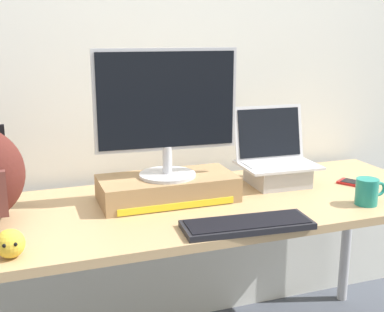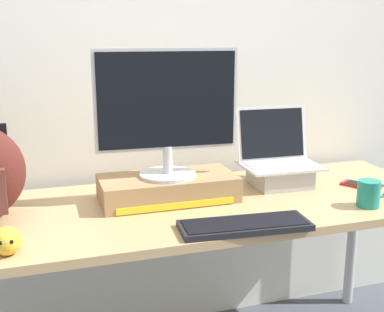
{
  "view_description": "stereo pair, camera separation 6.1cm",
  "coord_description": "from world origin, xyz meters",
  "views": [
    {
      "loc": [
        -0.59,
        -1.65,
        1.35
      ],
      "look_at": [
        0.0,
        0.0,
        0.91
      ],
      "focal_mm": 46.59,
      "sensor_mm": 36.0,
      "label": 1
    },
    {
      "loc": [
        -0.53,
        -1.67,
        1.35
      ],
      "look_at": [
        0.0,
        0.0,
        0.91
      ],
      "focal_mm": 46.59,
      "sensor_mm": 36.0,
      "label": 2
    }
  ],
  "objects": [
    {
      "name": "back_wall",
      "position": [
        0.0,
        0.45,
        1.3
      ],
      "size": [
        7.0,
        0.1,
        2.6
      ],
      "primitive_type": "cube",
      "color": "silver",
      "rests_on": "ground"
    },
    {
      "name": "desktop_monitor",
      "position": [
        -0.08,
        0.06,
        1.07
      ],
      "size": [
        0.53,
        0.21,
        0.47
      ],
      "rotation": [
        0.0,
        0.0,
        -0.06
      ],
      "color": "silver",
      "rests_on": "toner_box_yellow"
    },
    {
      "name": "toner_box_yellow",
      "position": [
        -0.08,
        0.06,
        0.78
      ],
      "size": [
        0.51,
        0.24,
        0.09
      ],
      "color": "#9E7A51",
      "rests_on": "desk"
    },
    {
      "name": "desk",
      "position": [
        0.0,
        0.0,
        0.66
      ],
      "size": [
        1.98,
        0.7,
        0.73
      ],
      "color": "tan",
      "rests_on": "ground"
    },
    {
      "name": "external_keyboard",
      "position": [
        0.09,
        -0.29,
        0.74
      ],
      "size": [
        0.43,
        0.18,
        0.02
      ],
      "rotation": [
        0.0,
        0.0,
        -0.08
      ],
      "color": "black",
      "rests_on": "desk"
    },
    {
      "name": "coffee_mug",
      "position": [
        0.6,
        -0.23,
        0.78
      ],
      "size": [
        0.12,
        0.08,
        0.1
      ],
      "color": "#1E7F70",
      "rests_on": "desk"
    },
    {
      "name": "open_laptop",
      "position": [
        0.41,
        0.11,
        0.8
      ],
      "size": [
        0.32,
        0.24,
        0.32
      ],
      "rotation": [
        0.0,
        0.0,
        -0.03
      ],
      "color": "#ADADB2",
      "rests_on": "desk"
    },
    {
      "name": "plush_toy",
      "position": [
        -0.63,
        -0.26,
        0.77
      ],
      "size": [
        0.08,
        0.08,
        0.08
      ],
      "color": "gold",
      "rests_on": "desk"
    },
    {
      "name": "cell_phone",
      "position": [
        0.72,
        -0.02,
        0.74
      ],
      "size": [
        0.14,
        0.17,
        0.01
      ],
      "rotation": [
        0.0,
        0.0,
        0.56
      ],
      "color": "red",
      "rests_on": "desk"
    }
  ]
}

